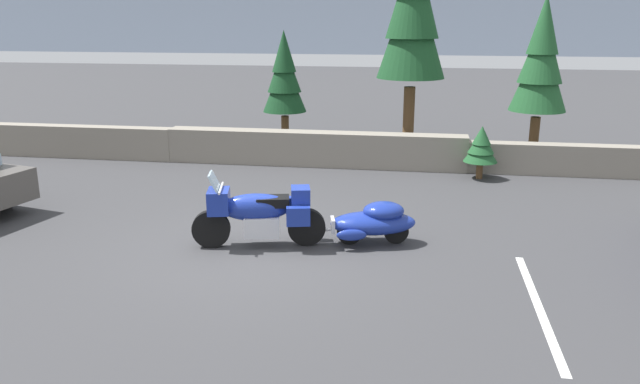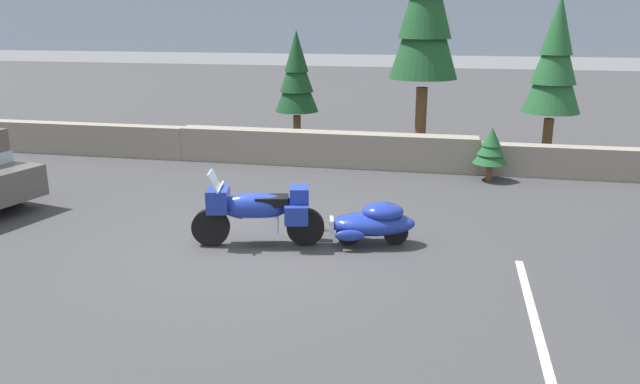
# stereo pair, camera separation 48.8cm
# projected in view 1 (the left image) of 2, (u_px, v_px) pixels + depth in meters

# --- Properties ---
(ground_plane) EXTENTS (80.00, 80.00, 0.00)m
(ground_plane) POSITION_uv_depth(u_px,v_px,m) (254.00, 249.00, 10.63)
(ground_plane) COLOR #38383A
(stone_guard_wall) EXTENTS (24.00, 0.59, 0.91)m
(stone_guard_wall) POSITION_uv_depth(u_px,v_px,m) (308.00, 149.00, 16.46)
(stone_guard_wall) COLOR gray
(stone_guard_wall) RESTS_ON ground
(touring_motorcycle) EXTENTS (2.28, 1.05, 1.33)m
(touring_motorcycle) POSITION_uv_depth(u_px,v_px,m) (258.00, 212.00, 10.59)
(touring_motorcycle) COLOR black
(touring_motorcycle) RESTS_ON ground
(car_shaped_trailer) EXTENTS (2.23, 1.03, 0.76)m
(car_shaped_trailer) POSITION_uv_depth(u_px,v_px,m) (374.00, 221.00, 10.77)
(car_shaped_trailer) COLOR black
(car_shaped_trailer) RESTS_ON ground
(pine_tree_tall) EXTENTS (1.93, 1.93, 6.64)m
(pine_tree_tall) POSITION_uv_depth(u_px,v_px,m) (413.00, 5.00, 17.06)
(pine_tree_tall) COLOR brown
(pine_tree_tall) RESTS_ON ground
(pine_tree_secondary) EXTENTS (1.28, 1.28, 3.50)m
(pine_tree_secondary) POSITION_uv_depth(u_px,v_px,m) (284.00, 76.00, 18.02)
(pine_tree_secondary) COLOR brown
(pine_tree_secondary) RESTS_ON ground
(pine_tree_far_right) EXTENTS (1.48, 1.48, 4.44)m
(pine_tree_far_right) POSITION_uv_depth(u_px,v_px,m) (541.00, 60.00, 16.01)
(pine_tree_far_right) COLOR brown
(pine_tree_far_right) RESTS_ON ground
(pine_sapling_near) EXTENTS (0.83, 0.83, 1.31)m
(pine_sapling_near) POSITION_uv_depth(u_px,v_px,m) (481.00, 146.00, 15.02)
(pine_sapling_near) COLOR brown
(pine_sapling_near) RESTS_ON ground
(parking_stripe_marker) EXTENTS (0.12, 3.60, 0.01)m
(parking_stripe_marker) POSITION_uv_depth(u_px,v_px,m) (538.00, 306.00, 8.52)
(parking_stripe_marker) COLOR silver
(parking_stripe_marker) RESTS_ON ground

